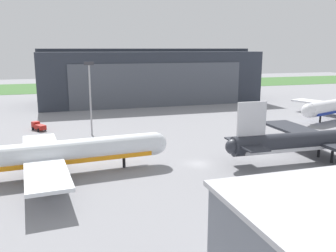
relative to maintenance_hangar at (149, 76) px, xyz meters
name	(u,v)px	position (x,y,z in m)	size (l,w,h in m)	color
ground_plane	(198,164)	(-12.05, -85.06, -10.39)	(440.00, 440.00, 0.00)	gray
grass_field_strip	(100,86)	(-12.05, 68.67, -10.35)	(440.00, 56.00, 0.08)	#3F6B33
maintenance_hangar	(149,76)	(0.00, 0.00, 0.00)	(87.13, 31.63, 21.71)	#2D333D
airliner_near_right	(48,155)	(-39.37, -83.79, -6.54)	(43.12, 34.29, 13.61)	silver
airliner_near_left	(333,140)	(14.67, -90.19, -6.35)	(47.06, 41.68, 12.39)	#282B33
ops_van	(38,126)	(-42.46, -44.61, -9.29)	(4.04, 5.18, 2.22)	#AD1E19
apron_light_mast	(90,93)	(-29.16, -54.32, 0.51)	(2.40, 0.50, 18.56)	#99999E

